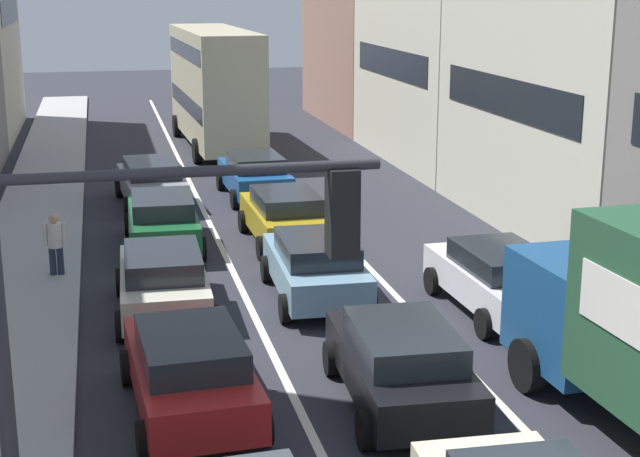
# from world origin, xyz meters

# --- Properties ---
(sidewalk_left) EXTENTS (2.60, 64.00, 0.14)m
(sidewalk_left) POSITION_xyz_m (-6.70, 20.00, 0.07)
(sidewalk_left) COLOR #A7A7A7
(sidewalk_left) RESTS_ON ground
(lane_stripe_left) EXTENTS (0.16, 60.00, 0.01)m
(lane_stripe_left) POSITION_xyz_m (-1.70, 20.00, 0.01)
(lane_stripe_left) COLOR silver
(lane_stripe_left) RESTS_ON ground
(lane_stripe_right) EXTENTS (0.16, 60.00, 0.01)m
(lane_stripe_right) POSITION_xyz_m (1.70, 20.00, 0.01)
(lane_stripe_right) COLOR silver
(lane_stripe_right) RESTS_ON ground
(building_row_right) EXTENTS (7.20, 43.90, 12.73)m
(building_row_right) POSITION_xyz_m (9.90, 24.25, 4.72)
(building_row_right) COLOR #936B5B
(building_row_right) RESTS_ON ground
(traffic_light_pole) EXTENTS (3.58, 0.38, 5.50)m
(traffic_light_pole) POSITION_xyz_m (-4.45, 0.07, 3.82)
(traffic_light_pole) COLOR #2D2D33
(traffic_light_pole) RESTS_ON ground
(sedan_centre_lane_second) EXTENTS (2.25, 4.39, 1.49)m
(sedan_centre_lane_second) POSITION_xyz_m (0.01, 5.97, 0.80)
(sedan_centre_lane_second) COLOR black
(sedan_centre_lane_second) RESTS_ON ground
(wagon_left_lane_second) EXTENTS (2.24, 4.39, 1.49)m
(wagon_left_lane_second) POSITION_xyz_m (-3.50, 6.46, 0.80)
(wagon_left_lane_second) COLOR #A51E1E
(wagon_left_lane_second) RESTS_ON ground
(hatchback_centre_lane_third) EXTENTS (2.18, 4.36, 1.49)m
(hatchback_centre_lane_third) POSITION_xyz_m (-0.15, 11.78, 0.80)
(hatchback_centre_lane_third) COLOR #759EB7
(hatchback_centre_lane_third) RESTS_ON ground
(sedan_left_lane_third) EXTENTS (2.16, 4.35, 1.49)m
(sedan_left_lane_third) POSITION_xyz_m (-3.59, 11.49, 0.80)
(sedan_left_lane_third) COLOR beige
(sedan_left_lane_third) RESTS_ON ground
(coupe_centre_lane_fourth) EXTENTS (2.12, 4.33, 1.49)m
(coupe_centre_lane_fourth) POSITION_xyz_m (0.08, 16.58, 0.80)
(coupe_centre_lane_fourth) COLOR #B29319
(coupe_centre_lane_fourth) RESTS_ON ground
(sedan_left_lane_fourth) EXTENTS (2.17, 4.35, 1.49)m
(sedan_left_lane_fourth) POSITION_xyz_m (-3.23, 16.86, 0.80)
(sedan_left_lane_fourth) COLOR #19592D
(sedan_left_lane_fourth) RESTS_ON ground
(sedan_centre_lane_fifth) EXTENTS (2.17, 4.35, 1.49)m
(sedan_centre_lane_fifth) POSITION_xyz_m (0.18, 22.41, 0.80)
(sedan_centre_lane_fifth) COLOR #194C8C
(sedan_centre_lane_fifth) RESTS_ON ground
(sedan_left_lane_fifth) EXTENTS (2.29, 4.41, 1.49)m
(sedan_left_lane_fifth) POSITION_xyz_m (-3.22, 22.08, 0.80)
(sedan_left_lane_fifth) COLOR gray
(sedan_left_lane_fifth) RESTS_ON ground
(sedan_right_lane_behind_truck) EXTENTS (2.15, 4.35, 1.49)m
(sedan_right_lane_behind_truck) POSITION_xyz_m (3.52, 10.03, 0.80)
(sedan_right_lane_behind_truck) COLOR silver
(sedan_right_lane_behind_truck) RESTS_ON ground
(bus_mid_queue_primary) EXTENTS (3.06, 10.58, 5.06)m
(bus_mid_queue_primary) POSITION_xyz_m (0.09, 32.20, 2.83)
(bus_mid_queue_primary) COLOR #BFB793
(bus_mid_queue_primary) RESTS_ON ground
(pedestrian_near_kerb) EXTENTS (0.54, 0.34, 1.66)m
(pedestrian_near_kerb) POSITION_xyz_m (-5.94, 14.60, 0.95)
(pedestrian_near_kerb) COLOR #262D47
(pedestrian_near_kerb) RESTS_ON ground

